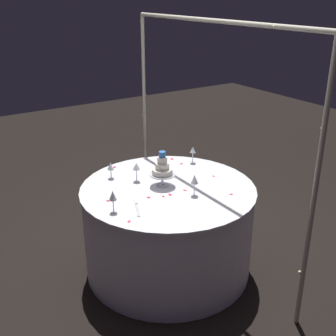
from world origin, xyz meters
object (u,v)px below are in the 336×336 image
Objects in this scene: decorative_arch at (211,107)px; wine_glass_2 at (193,151)px; wine_glass_1 at (136,167)px; wine_glass_3 at (111,167)px; wine_glass_0 at (194,180)px; main_table at (168,229)px; cake_knife at (137,206)px; tiered_cake at (162,169)px; wine_glass_4 at (113,196)px.

decorative_arch is 0.62m from wine_glass_2.
wine_glass_1 is (-0.27, -0.58, -0.50)m from decorative_arch.
wine_glass_3 is (-0.09, -0.82, -0.01)m from wine_glass_2.
decorative_arch is at bearing 59.51° from wine_glass_3.
wine_glass_1 is at bearing -153.31° from wine_glass_0.
decorative_arch is at bearing 89.85° from main_table.
wine_glass_2 is at bearing 167.80° from decorative_arch.
wine_glass_1 is at bearing 150.68° from cake_knife.
tiered_cake is 1.11× the size of cake_knife.
decorative_arch is 1.13m from wine_glass_4.
decorative_arch is 12.98× the size of wine_glass_0.
cake_knife is at bearing -99.12° from wine_glass_0.
main_table is 0.58m from cake_knife.
wine_glass_2 is (-0.28, 0.52, -0.03)m from tiered_cake.
main_table is 0.55m from tiered_cake.
decorative_arch is at bearing 125.02° from wine_glass_0.
wine_glass_3 is at bearing -137.11° from wine_glass_1.
decorative_arch is at bearing 97.54° from wine_glass_4.
wine_glass_1 is 0.58m from wine_glass_4.
wine_glass_2 is (-0.34, 0.51, 0.52)m from main_table.
main_table is 0.80m from wine_glass_2.
cake_knife is at bearing -7.20° from wine_glass_3.
wine_glass_2 is at bearing 144.80° from wine_glass_0.
wine_glass_2 is 0.83m from wine_glass_3.
decorative_arch reaches higher than wine_glass_0.
cake_knife is (0.59, -0.08, -0.10)m from wine_glass_3.
wine_glass_1 is at bearing -114.43° from decorative_arch.
tiered_cake reaches higher than wine_glass_3.
wine_glass_1 is (-0.20, -0.13, -0.02)m from tiered_cake.
wine_glass_2 is at bearing 96.86° from wine_glass_1.
decorative_arch reaches higher than cake_knife.
wine_glass_0 is 0.68m from wine_glass_4.
wine_glass_1 reaches higher than wine_glass_3.
decorative_arch is 0.82m from wine_glass_1.
main_table is 4.82× the size of tiered_cake.
wine_glass_3 is 0.85× the size of wine_glass_4.
wine_glass_4 is (0.19, -0.56, -0.02)m from tiered_cake.
wine_glass_1 is 0.50m from cake_knife.
wine_glass_1 reaches higher than main_table.
tiered_cake is 1.83× the size of wine_glass_1.
wine_glass_2 is 0.93× the size of wine_glass_4.
wine_glass_0 is (0.29, 0.12, -0.02)m from tiered_cake.
wine_glass_0 is (0.23, -0.33, -0.50)m from decorative_arch.
decorative_arch reaches higher than tiered_cake.
wine_glass_2 is (-0.58, 0.41, -0.01)m from wine_glass_0.
main_table is 0.79m from wine_glass_4.
wine_glass_0 is at bearing -54.98° from decorative_arch.
wine_glass_2 is (-0.34, 0.07, -0.51)m from decorative_arch.
wine_glass_1 reaches higher than wine_glass_2.
tiered_cake reaches higher than main_table.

